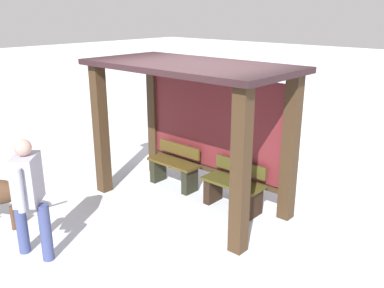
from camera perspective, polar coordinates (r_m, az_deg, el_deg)
ground_plane at (r=6.72m, az=-0.44°, el=-8.07°), size 60.00×60.00×0.00m
bus_shelter at (r=6.33m, az=0.67°, el=5.23°), size 3.18×1.59×2.23m
bench_left_inside at (r=7.20m, az=-2.46°, el=-3.31°), size 0.97×0.35×0.74m
bench_center_inside at (r=6.45m, az=5.74°, el=-6.14°), size 0.97×0.41×0.74m
person_walking at (r=5.35m, az=-21.60°, el=-6.01°), size 0.58×0.50×1.54m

